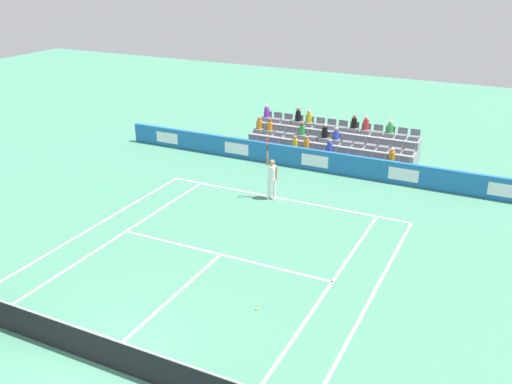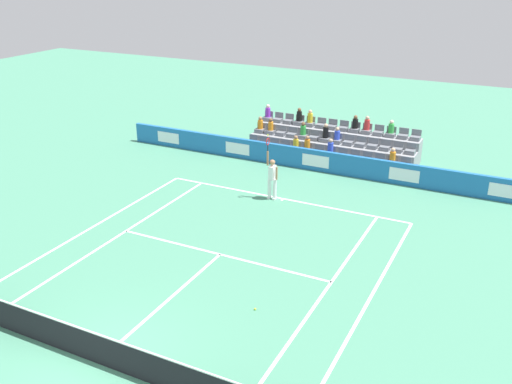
# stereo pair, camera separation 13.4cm
# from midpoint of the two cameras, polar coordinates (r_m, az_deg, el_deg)

# --- Properties ---
(ground_plane) EXTENTS (80.00, 80.00, 0.00)m
(ground_plane) POSITION_cam_midpoint_polar(r_m,az_deg,el_deg) (15.78, -15.77, -16.24)
(ground_plane) COLOR #47896B
(line_baseline) EXTENTS (10.97, 0.10, 0.01)m
(line_baseline) POSITION_cam_midpoint_polar(r_m,az_deg,el_deg) (24.46, 2.57, -0.67)
(line_baseline) COLOR white
(line_baseline) RESTS_ON ground
(line_service) EXTENTS (8.23, 0.10, 0.01)m
(line_service) POSITION_cam_midpoint_polar(r_m,az_deg,el_deg) (20.05, -3.77, -6.27)
(line_service) COLOR white
(line_service) RESTS_ON ground
(line_centre_service) EXTENTS (0.10, 6.40, 0.01)m
(line_centre_service) POSITION_cam_midpoint_polar(r_m,az_deg,el_deg) (17.75, -8.95, -10.71)
(line_centre_service) COLOR white
(line_centre_service) RESTS_ON ground
(line_singles_sideline_left) EXTENTS (0.10, 11.89, 0.01)m
(line_singles_sideline_left) POSITION_cam_midpoint_polar(r_m,az_deg,el_deg) (21.86, -13.82, -4.33)
(line_singles_sideline_left) COLOR white
(line_singles_sideline_left) RESTS_ON ground
(line_singles_sideline_right) EXTENTS (0.10, 11.89, 0.01)m
(line_singles_sideline_right) POSITION_cam_midpoint_polar(r_m,az_deg,el_deg) (18.23, 6.99, -9.61)
(line_singles_sideline_right) COLOR white
(line_singles_sideline_right) RESTS_ON ground
(line_doubles_sideline_left) EXTENTS (0.10, 11.89, 0.01)m
(line_doubles_sideline_left) POSITION_cam_midpoint_polar(r_m,az_deg,el_deg) (22.70, -16.51, -3.58)
(line_doubles_sideline_left) COLOR white
(line_doubles_sideline_left) RESTS_ON ground
(line_doubles_sideline_right) EXTENTS (0.10, 11.89, 0.01)m
(line_doubles_sideline_right) POSITION_cam_midpoint_polar(r_m,az_deg,el_deg) (17.92, 11.19, -10.53)
(line_doubles_sideline_right) COLOR white
(line_doubles_sideline_right) RESTS_ON ground
(line_centre_mark) EXTENTS (0.10, 0.20, 0.01)m
(line_centre_mark) POSITION_cam_midpoint_polar(r_m,az_deg,el_deg) (24.38, 2.48, -0.76)
(line_centre_mark) COLOR white
(line_centre_mark) RESTS_ON ground
(sponsor_barrier) EXTENTS (21.35, 0.22, 1.04)m
(sponsor_barrier) POSITION_cam_midpoint_polar(r_m,az_deg,el_deg) (27.67, 5.85, 3.20)
(sponsor_barrier) COLOR #1E66AD
(sponsor_barrier) RESTS_ON ground
(tennis_net) EXTENTS (11.97, 0.10, 1.07)m
(tennis_net) POSITION_cam_midpoint_polar(r_m,az_deg,el_deg) (15.48, -15.97, -14.81)
(tennis_net) COLOR #33383D
(tennis_net) RESTS_ON ground
(tennis_player) EXTENTS (0.53, 0.36, 2.85)m
(tennis_player) POSITION_cam_midpoint_polar(r_m,az_deg,el_deg) (24.09, 1.43, 1.50)
(tennis_player) COLOR white
(tennis_player) RESTS_ON ground
(stadium_stand) EXTENTS (8.68, 2.85, 2.18)m
(stadium_stand) POSITION_cam_midpoint_polar(r_m,az_deg,el_deg) (29.74, 7.39, 4.60)
(stadium_stand) COLOR gray
(stadium_stand) RESTS_ON ground
(loose_tennis_ball) EXTENTS (0.07, 0.07, 0.07)m
(loose_tennis_ball) POSITION_cam_midpoint_polar(r_m,az_deg,el_deg) (17.12, -0.17, -11.66)
(loose_tennis_ball) COLOR #D1E533
(loose_tennis_ball) RESTS_ON ground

